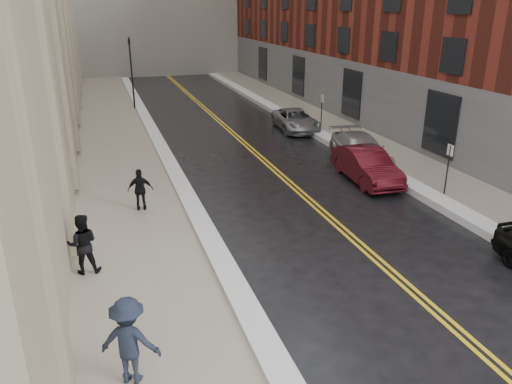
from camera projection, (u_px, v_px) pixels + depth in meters
ground at (374, 361)px, 11.11m from camera, size 160.00×160.00×0.00m
sidewalk_left at (121, 167)px, 24.03m from camera, size 4.00×64.00×0.15m
sidewalk_right at (369, 144)px, 27.90m from camera, size 3.00×64.00×0.15m
lane_stripe_a at (256, 156)px, 26.03m from camera, size 0.12×64.00×0.01m
lane_stripe_b at (261, 155)px, 26.10m from camera, size 0.12×64.00×0.01m
snow_ridge_left at (168, 161)px, 24.67m from camera, size 0.70×60.80×0.26m
snow_ridge_right at (339, 146)px, 27.34m from camera, size 0.85×60.80×0.30m
traffic_signal at (131, 68)px, 35.97m from camera, size 0.18×0.15×5.20m
parking_sign_near at (448, 166)px, 20.01m from camera, size 0.06×0.35×2.23m
parking_sign_far at (322, 109)px, 30.69m from camera, size 0.06×0.35×2.23m
car_maroon at (366, 165)px, 22.06m from camera, size 1.81×4.58×1.48m
car_silver_near at (360, 150)px, 24.44m from camera, size 2.67×5.18×1.44m
car_silver_far at (296, 120)px, 31.04m from camera, size 2.51×4.80×1.29m
pedestrian_a at (83, 244)px, 14.18m from camera, size 0.92×0.74×1.80m
pedestrian_b at (129, 341)px, 10.02m from camera, size 1.43×1.17×1.93m
pedestrian_c at (140, 190)px, 18.59m from camera, size 0.98×0.52×1.60m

